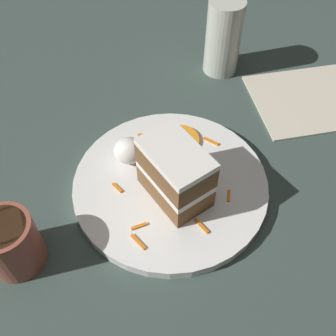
{
  "coord_description": "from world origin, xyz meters",
  "views": [
    {
      "loc": [
        0.0,
        -0.32,
        0.5
      ],
      "look_at": [
        -0.0,
        0.03,
        0.07
      ],
      "focal_mm": 42.0,
      "sensor_mm": 36.0,
      "label": 1
    }
  ],
  "objects_px": {
    "cream_dollop": "(127,151)",
    "menu_card": "(325,97)",
    "orange_garnish": "(178,140)",
    "coffee_mug": "(8,242)",
    "plate": "(168,185)",
    "cake_slice": "(174,173)",
    "drinking_glass": "(221,42)"
  },
  "relations": [
    {
      "from": "plate",
      "to": "cream_dollop",
      "type": "xyz_separation_m",
      "value": [
        -0.06,
        0.04,
        0.03
      ]
    },
    {
      "from": "cake_slice",
      "to": "orange_garnish",
      "type": "xyz_separation_m",
      "value": [
        0.01,
        0.1,
        -0.04
      ]
    },
    {
      "from": "orange_garnish",
      "to": "coffee_mug",
      "type": "height_order",
      "value": "coffee_mug"
    },
    {
      "from": "drinking_glass",
      "to": "orange_garnish",
      "type": "bearing_deg",
      "value": -111.09
    },
    {
      "from": "coffee_mug",
      "to": "cream_dollop",
      "type": "bearing_deg",
      "value": 49.43
    },
    {
      "from": "plate",
      "to": "coffee_mug",
      "type": "relative_size",
      "value": 3.48
    },
    {
      "from": "plate",
      "to": "menu_card",
      "type": "distance_m",
      "value": 0.35
    },
    {
      "from": "orange_garnish",
      "to": "menu_card",
      "type": "bearing_deg",
      "value": 24.79
    },
    {
      "from": "coffee_mug",
      "to": "menu_card",
      "type": "height_order",
      "value": "coffee_mug"
    },
    {
      "from": "orange_garnish",
      "to": "drinking_glass",
      "type": "xyz_separation_m",
      "value": [
        0.08,
        0.21,
        0.04
      ]
    },
    {
      "from": "cream_dollop",
      "to": "coffee_mug",
      "type": "bearing_deg",
      "value": -130.57
    },
    {
      "from": "orange_garnish",
      "to": "coffee_mug",
      "type": "bearing_deg",
      "value": -137.16
    },
    {
      "from": "coffee_mug",
      "to": "menu_card",
      "type": "xyz_separation_m",
      "value": [
        0.48,
        0.32,
        -0.04
      ]
    },
    {
      "from": "orange_garnish",
      "to": "drinking_glass",
      "type": "height_order",
      "value": "drinking_glass"
    },
    {
      "from": "cream_dollop",
      "to": "drinking_glass",
      "type": "height_order",
      "value": "drinking_glass"
    },
    {
      "from": "cream_dollop",
      "to": "coffee_mug",
      "type": "relative_size",
      "value": 0.56
    },
    {
      "from": "plate",
      "to": "cake_slice",
      "type": "height_order",
      "value": "cake_slice"
    },
    {
      "from": "cream_dollop",
      "to": "coffee_mug",
      "type": "height_order",
      "value": "coffee_mug"
    },
    {
      "from": "cream_dollop",
      "to": "menu_card",
      "type": "relative_size",
      "value": 0.17
    },
    {
      "from": "cake_slice",
      "to": "orange_garnish",
      "type": "distance_m",
      "value": 0.11
    },
    {
      "from": "menu_card",
      "to": "plate",
      "type": "bearing_deg",
      "value": 113.8
    },
    {
      "from": "plate",
      "to": "menu_card",
      "type": "height_order",
      "value": "plate"
    },
    {
      "from": "cake_slice",
      "to": "drinking_glass",
      "type": "relative_size",
      "value": 0.85
    },
    {
      "from": "cream_dollop",
      "to": "menu_card",
      "type": "xyz_separation_m",
      "value": [
        0.34,
        0.16,
        -0.03
      ]
    },
    {
      "from": "menu_card",
      "to": "drinking_glass",
      "type": "bearing_deg",
      "value": 54.17
    },
    {
      "from": "cream_dollop",
      "to": "orange_garnish",
      "type": "bearing_deg",
      "value": 26.61
    },
    {
      "from": "cake_slice",
      "to": "menu_card",
      "type": "xyz_separation_m",
      "value": [
        0.28,
        0.22,
        -0.06
      ]
    },
    {
      "from": "plate",
      "to": "cream_dollop",
      "type": "height_order",
      "value": "cream_dollop"
    },
    {
      "from": "plate",
      "to": "drinking_glass",
      "type": "height_order",
      "value": "drinking_glass"
    },
    {
      "from": "plate",
      "to": "cake_slice",
      "type": "bearing_deg",
      "value": -68.78
    },
    {
      "from": "drinking_glass",
      "to": "menu_card",
      "type": "height_order",
      "value": "drinking_glass"
    },
    {
      "from": "orange_garnish",
      "to": "cream_dollop",
      "type": "bearing_deg",
      "value": -153.39
    }
  ]
}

